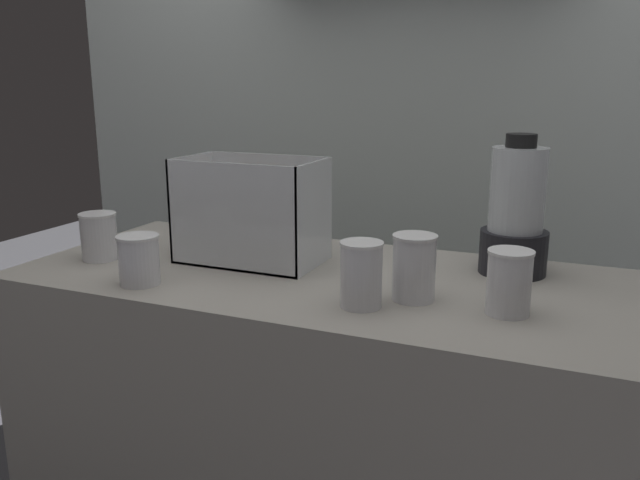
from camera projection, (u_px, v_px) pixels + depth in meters
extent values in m
cube|color=#9E998E|center=(320.00, 447.00, 1.59)|extent=(1.40, 0.64, 0.90)
cube|color=silver|center=(412.00, 107.00, 2.09)|extent=(2.60, 0.04, 2.50)
cube|color=white|center=(253.00, 259.00, 1.59)|extent=(0.34, 0.20, 0.01)
cube|color=white|center=(230.00, 218.00, 1.47)|extent=(0.34, 0.01, 0.25)
cube|color=white|center=(270.00, 203.00, 1.65)|extent=(0.34, 0.01, 0.25)
cube|color=white|center=(193.00, 205.00, 1.63)|extent=(0.01, 0.20, 0.25)
cube|color=white|center=(314.00, 216.00, 1.50)|extent=(0.01, 0.20, 0.25)
cone|color=orange|center=(279.00, 256.00, 1.56)|extent=(0.03, 0.15, 0.02)
cone|color=orange|center=(267.00, 254.00, 1.57)|extent=(0.14, 0.13, 0.03)
cone|color=orange|center=(274.00, 253.00, 1.57)|extent=(0.17, 0.08, 0.03)
cone|color=orange|center=(222.00, 249.00, 1.61)|extent=(0.12, 0.13, 0.03)
cone|color=orange|center=(241.00, 238.00, 1.60)|extent=(0.17, 0.06, 0.03)
cone|color=orange|center=(243.00, 237.00, 1.59)|extent=(0.17, 0.04, 0.03)
cone|color=orange|center=(229.00, 234.00, 1.61)|extent=(0.15, 0.12, 0.03)
cylinder|color=black|center=(513.00, 252.00, 1.48)|extent=(0.15, 0.15, 0.10)
cylinder|color=silver|center=(518.00, 190.00, 1.44)|extent=(0.12, 0.12, 0.19)
cylinder|color=red|center=(515.00, 222.00, 1.46)|extent=(0.11, 0.11, 0.04)
cylinder|color=black|center=(521.00, 141.00, 1.42)|extent=(0.07, 0.07, 0.03)
cylinder|color=white|center=(99.00, 238.00, 1.59)|extent=(0.09, 0.09, 0.11)
cylinder|color=orange|center=(100.00, 244.00, 1.59)|extent=(0.08, 0.08, 0.08)
cylinder|color=white|center=(97.00, 214.00, 1.58)|extent=(0.09, 0.09, 0.01)
cylinder|color=white|center=(139.00, 261.00, 1.40)|extent=(0.09, 0.09, 0.10)
cylinder|color=orange|center=(139.00, 266.00, 1.40)|extent=(0.08, 0.08, 0.08)
cylinder|color=white|center=(137.00, 237.00, 1.38)|extent=(0.09, 0.09, 0.01)
cylinder|color=white|center=(361.00, 276.00, 1.25)|extent=(0.08, 0.08, 0.13)
cylinder|color=red|center=(361.00, 282.00, 1.26)|extent=(0.08, 0.08, 0.10)
cylinder|color=white|center=(362.00, 243.00, 1.24)|extent=(0.09, 0.09, 0.01)
cylinder|color=white|center=(414.00, 269.00, 1.29)|extent=(0.09, 0.09, 0.13)
cylinder|color=red|center=(414.00, 279.00, 1.30)|extent=(0.08, 0.08, 0.09)
cylinder|color=white|center=(415.00, 237.00, 1.28)|extent=(0.09, 0.09, 0.01)
cylinder|color=white|center=(509.00, 284.00, 1.21)|extent=(0.08, 0.08, 0.12)
cylinder|color=yellow|center=(508.00, 294.00, 1.22)|extent=(0.08, 0.08, 0.08)
cylinder|color=white|center=(511.00, 252.00, 1.20)|extent=(0.09, 0.09, 0.01)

